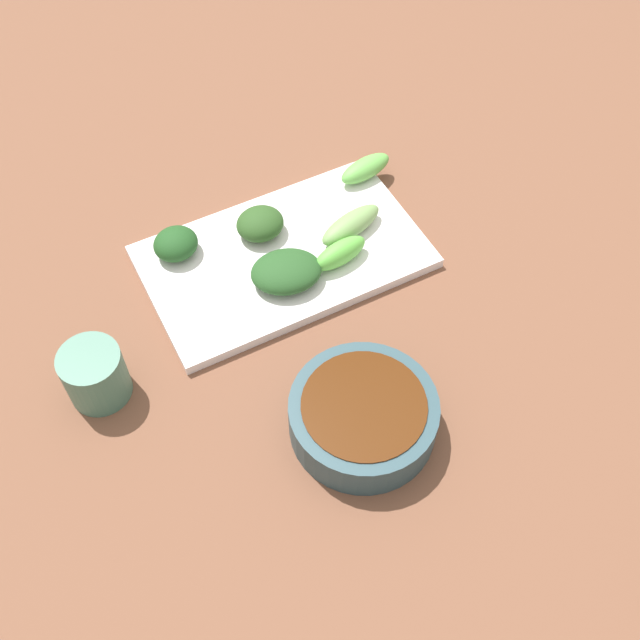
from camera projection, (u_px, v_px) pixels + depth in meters
The scene contains 10 objects.
tabletop at pixel (317, 349), 0.78m from camera, with size 2.10×2.10×0.02m, color brown.
sauce_bowl at pixel (363, 415), 0.70m from camera, with size 0.13×0.13×0.04m.
serving_plate at pixel (284, 257), 0.82m from camera, with size 0.17×0.29×0.01m, color white.
broccoli_leafy_0 at pixel (286, 272), 0.79m from camera, with size 0.06×0.07×0.03m, color #244D21.
broccoli_leafy_1 at pixel (260, 224), 0.83m from camera, with size 0.05×0.05×0.03m, color #2A4D1F.
broccoli_stalk_2 at pixel (365, 168), 0.88m from camera, with size 0.03×0.07×0.02m, color #64B24C.
broccoli_leafy_3 at pixel (176, 244), 0.81m from camera, with size 0.04×0.05×0.03m, color #1E4A1E.
broccoli_stalk_4 at pixel (340, 253), 0.80m from camera, with size 0.02×0.06×0.03m, color #5DBB43.
broccoli_stalk_5 at pixel (351, 225), 0.83m from camera, with size 0.03×0.08×0.02m, color #77A05A.
tea_cup at pixel (95, 375), 0.71m from camera, with size 0.06×0.06×0.06m, color #477562.
Camera 1 is at (-0.38, 0.19, 0.66)m, focal length 43.59 mm.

